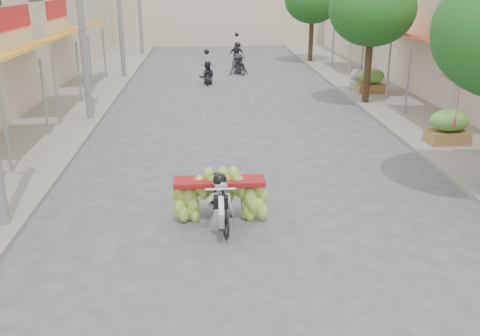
% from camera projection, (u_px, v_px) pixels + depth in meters
% --- Properties ---
extents(ground, '(120.00, 120.00, 0.00)m').
position_uv_depth(ground, '(285.00, 300.00, 8.58)').
color(ground, '#545458').
rests_on(ground, ground).
extents(sidewalk_left, '(4.00, 60.00, 0.12)m').
position_uv_depth(sidewalk_left, '(66.00, 102.00, 22.24)').
color(sidewalk_left, gray).
rests_on(sidewalk_left, ground).
extents(sidewalk_right, '(4.00, 60.00, 0.12)m').
position_uv_depth(sidewalk_right, '(395.00, 98.00, 23.12)').
color(sidewalk_right, gray).
rests_on(sidewalk_right, ground).
extents(utility_pole_mid, '(0.60, 0.24, 8.00)m').
position_uv_depth(utility_pole_mid, '(80.00, 6.00, 18.21)').
color(utility_pole_mid, slate).
rests_on(utility_pole_mid, ground).
extents(street_tree_mid, '(3.40, 3.40, 5.25)m').
position_uv_depth(street_tree_mid, '(372.00, 9.00, 20.85)').
color(street_tree_mid, '#3A2719').
rests_on(street_tree_mid, ground).
extents(produce_crate_mid, '(1.20, 0.88, 1.16)m').
position_uv_depth(produce_crate_mid, '(449.00, 124.00, 16.27)').
color(produce_crate_mid, olive).
rests_on(produce_crate_mid, ground).
extents(produce_crate_far, '(1.20, 0.88, 1.16)m').
position_uv_depth(produce_crate_far, '(371.00, 79.00, 23.80)').
color(produce_crate_far, olive).
rests_on(produce_crate_far, ground).
extents(banana_motorbike, '(2.20, 1.93, 2.03)m').
position_uv_depth(banana_motorbike, '(220.00, 194.00, 11.01)').
color(banana_motorbike, black).
rests_on(banana_motorbike, ground).
extents(market_umbrella, '(2.44, 2.44, 1.67)m').
position_uv_depth(market_umbrella, '(463.00, 71.00, 15.12)').
color(market_umbrella, '#B01736').
rests_on(market_umbrella, ground).
extents(pedestrian, '(1.01, 0.79, 1.80)m').
position_uv_depth(pedestrian, '(357.00, 69.00, 24.39)').
color(pedestrian, silver).
rests_on(pedestrian, ground).
extents(bg_motorbike_a, '(0.80, 1.61, 1.95)m').
position_uv_depth(bg_motorbike_a, '(207.00, 69.00, 26.24)').
color(bg_motorbike_a, black).
rests_on(bg_motorbike_a, ground).
extents(bg_motorbike_b, '(1.18, 1.86, 1.95)m').
position_uv_depth(bg_motorbike_b, '(238.00, 59.00, 28.95)').
color(bg_motorbike_b, black).
rests_on(bg_motorbike_b, ground).
extents(bg_motorbike_c, '(1.04, 1.47, 1.95)m').
position_uv_depth(bg_motorbike_c, '(237.00, 46.00, 34.39)').
color(bg_motorbike_c, black).
rests_on(bg_motorbike_c, ground).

